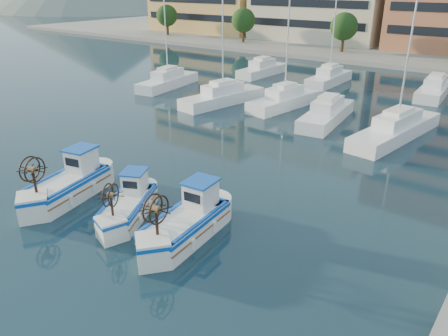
% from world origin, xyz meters
% --- Properties ---
extents(ground, '(300.00, 300.00, 0.00)m').
position_xyz_m(ground, '(0.00, 0.00, 0.00)').
color(ground, '#1B3847').
rests_on(ground, ground).
extents(hill_west, '(180.00, 180.00, 60.00)m').
position_xyz_m(hill_west, '(-140.00, 110.00, 0.00)').
color(hill_west, slate).
rests_on(hill_west, ground).
extents(yacht_marina, '(40.74, 24.29, 11.50)m').
position_xyz_m(yacht_marina, '(-2.16, 27.73, 0.53)').
color(yacht_marina, white).
rests_on(yacht_marina, ground).
extents(fishing_boat_a, '(2.92, 4.94, 2.99)m').
position_xyz_m(fishing_boat_a, '(-5.98, 0.93, 0.82)').
color(fishing_boat_a, white).
rests_on(fishing_boat_a, ground).
extents(fishing_boat_b, '(3.19, 4.15, 2.50)m').
position_xyz_m(fishing_boat_b, '(-2.01, 1.43, 0.69)').
color(fishing_boat_b, white).
rests_on(fishing_boat_b, ground).
extents(fishing_boat_c, '(2.37, 4.75, 2.90)m').
position_xyz_m(fishing_boat_c, '(1.38, 1.77, 0.80)').
color(fishing_boat_c, white).
rests_on(fishing_boat_c, ground).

